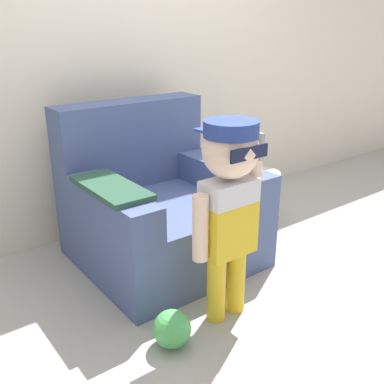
% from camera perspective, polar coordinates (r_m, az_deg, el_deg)
% --- Properties ---
extents(ground_plane, '(10.00, 10.00, 0.00)m').
position_cam_1_polar(ground_plane, '(3.04, -0.60, -7.08)').
color(ground_plane, '#ADA89E').
extents(wall_back, '(10.00, 0.05, 2.60)m').
position_cam_1_polar(wall_back, '(3.24, -7.94, 18.44)').
color(wall_back, beige).
rests_on(wall_back, ground_plane).
extents(armchair, '(1.01, 0.98, 0.96)m').
position_cam_1_polar(armchair, '(2.82, -4.41, -1.96)').
color(armchair, '#475684').
rests_on(armchair, ground_plane).
extents(person_child, '(0.42, 0.31, 1.02)m').
position_cam_1_polar(person_child, '(2.10, 4.68, -0.02)').
color(person_child, gold).
rests_on(person_child, ground_plane).
extents(side_table, '(0.32, 0.32, 0.43)m').
position_cam_1_polar(side_table, '(3.25, 8.26, -0.34)').
color(side_table, beige).
rests_on(side_table, ground_plane).
extents(toy_ball, '(0.18, 0.18, 0.18)m').
position_cam_1_polar(toy_ball, '(2.18, -2.57, -16.97)').
color(toy_ball, '#4CB256').
rests_on(toy_ball, ground_plane).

